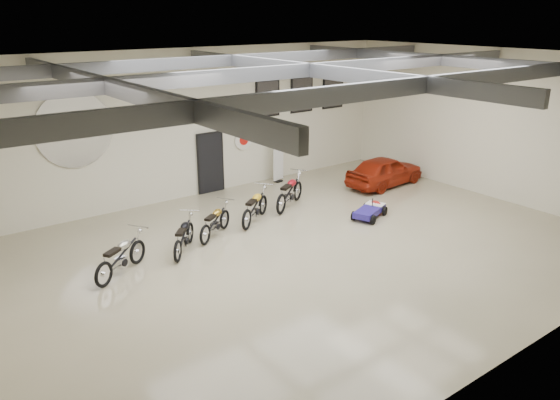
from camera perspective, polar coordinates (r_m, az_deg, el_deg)
floor at (r=14.77m, az=2.81°, el=-5.26°), size 16.00×12.00×0.01m
ceiling at (r=13.51m, az=3.15°, el=14.47°), size 16.00×12.00×0.01m
back_wall at (r=18.81m, az=-8.89°, el=7.86°), size 16.00×0.02×5.00m
right_wall at (r=19.90m, az=21.15°, el=7.43°), size 0.02×12.00×5.00m
ceiling_beams at (r=13.53m, az=3.13°, el=13.41°), size 15.80×11.80×0.32m
door at (r=19.33m, az=-7.29°, el=3.82°), size 0.92×0.08×2.10m
logo_plaque at (r=17.24m, az=-20.70°, el=6.88°), size 2.30×0.06×1.16m
poster_left at (r=20.24m, az=-1.31°, el=10.58°), size 1.05×0.08×1.35m
poster_mid at (r=21.20m, az=2.28°, el=10.96°), size 1.05×0.08×1.35m
poster_right at (r=22.23m, az=5.55°, el=11.26°), size 1.05×0.08×1.35m
oil_sign at (r=19.88m, az=-3.85°, el=6.28°), size 0.72×0.10×0.72m
banner_stand at (r=20.38m, az=-0.17°, el=4.57°), size 0.57×0.34×1.96m
motorcycle_silver at (r=13.79m, az=-16.32°, el=-5.61°), size 1.94×1.54×1.00m
motorcycle_black at (r=14.70m, az=-10.04°, el=-3.66°), size 1.62×1.71×0.94m
motorcycle_gold at (r=15.57m, az=-6.81°, el=-2.20°), size 1.79×1.45×0.93m
motorcycle_yellow at (r=16.53m, az=-2.64°, el=-0.65°), size 1.95×1.61×1.01m
motorcycle_red at (r=17.78m, az=1.01°, el=0.91°), size 2.11×1.60×1.08m
go_kart at (r=17.27m, az=9.53°, el=-0.78°), size 1.78×1.27×0.59m
vintage_car at (r=20.41m, az=10.89°, el=3.01°), size 1.58×3.37×1.12m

